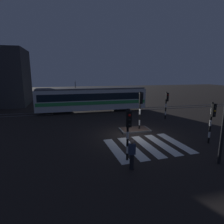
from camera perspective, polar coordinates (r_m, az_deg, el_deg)
ground_plane at (r=16.22m, az=6.97°, el=-7.08°), size 120.00×120.00×0.00m
rail_near at (r=25.80m, az=-1.33°, el=0.15°), size 80.00×0.12×0.03m
rail_far at (r=27.17m, az=-2.01°, el=0.75°), size 80.00×0.12×0.03m
crosswalk_zebra at (r=14.11m, az=10.60°, el=-10.11°), size 5.70×4.58×0.02m
traffic_island at (r=17.52m, az=6.91°, el=-5.34°), size 2.68×1.63×0.18m
traffic_light_median_centre at (r=16.97m, az=8.60°, el=1.97°), size 0.36×0.42×3.59m
traffic_light_kerb_mid_left at (r=11.04m, az=4.96°, el=-4.66°), size 0.36×0.42×3.20m
traffic_light_corner_near_right at (r=15.60m, az=28.12°, el=-1.28°), size 0.36×0.42×3.14m
traffic_light_corner_far_right at (r=22.15m, az=16.24°, el=3.13°), size 0.36×0.42×3.13m
tram at (r=25.83m, az=-6.05°, el=4.00°), size 14.84×2.58×4.15m
pedestrian_waiting_at_kerb at (r=10.55m, az=6.05°, el=-12.64°), size 0.36×0.24×1.71m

